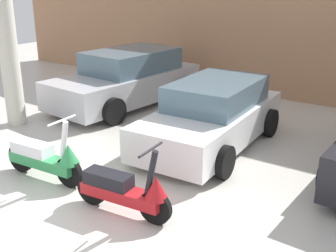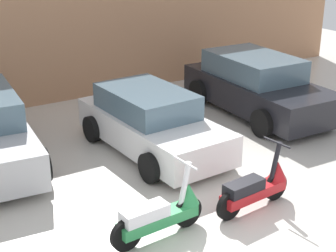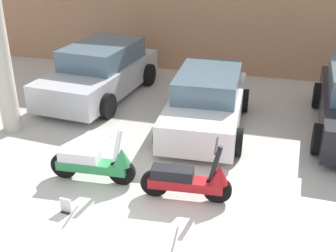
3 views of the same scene
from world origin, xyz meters
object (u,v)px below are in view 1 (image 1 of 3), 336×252
car_rear_left (127,79)px  car_rear_center (212,115)px  scooter_front_right (126,190)px  support_column_side (6,33)px  scooter_front_left (46,157)px

car_rear_left → car_rear_center: 3.44m
scooter_front_right → support_column_side: size_ratio=0.38×
scooter_front_right → car_rear_center: (-0.29, 3.01, 0.22)m
scooter_front_left → scooter_front_right: scooter_front_left is taller
scooter_front_left → car_rear_left: 4.50m
car_rear_center → support_column_side: support_column_side is taller
support_column_side → car_rear_left: bearing=67.8°
scooter_front_left → car_rear_left: (-1.72, 4.15, 0.28)m
car_rear_center → car_rear_left: bearing=-114.0°
scooter_front_right → car_rear_left: (-3.50, 4.25, 0.29)m
scooter_front_left → scooter_front_right: (1.78, -0.10, -0.01)m
car_rear_left → support_column_side: (-1.09, -2.66, 1.39)m
scooter_front_left → support_column_side: support_column_side is taller
car_rear_left → car_rear_center: (3.21, -1.24, -0.06)m
car_rear_left → car_rear_center: bearing=74.0°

